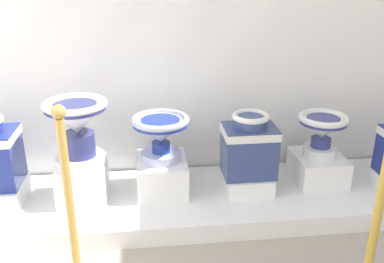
{
  "coord_description": "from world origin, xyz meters",
  "views": [
    {
      "loc": [
        1.52,
        -0.21,
        1.52
      ],
      "look_at": [
        1.8,
        2.21,
        0.55
      ],
      "focal_mm": 39.87,
      "sensor_mm": 36.0,
      "label": 1
    }
  ],
  "objects_px": {
    "antique_toilet_squat_floral": "(77,124)",
    "plinth_block_pale_glazed": "(162,175)",
    "antique_toilet_pale_glazed": "(161,131)",
    "stanchion_post_near_left": "(74,236)",
    "plinth_block_broad_patterned": "(247,181)",
    "plinth_block_leftmost": "(318,168)",
    "antique_toilet_leftmost": "(322,129)",
    "antique_toilet_broad_patterned": "(249,144)",
    "plinth_block_squat_floral": "(83,181)",
    "stanchion_post_near_right": "(370,256)"
  },
  "relations": [
    {
      "from": "plinth_block_broad_patterned",
      "to": "stanchion_post_near_left",
      "type": "height_order",
      "value": "stanchion_post_near_left"
    },
    {
      "from": "plinth_block_squat_floral",
      "to": "antique_toilet_broad_patterned",
      "type": "xyz_separation_m",
      "value": [
        1.06,
        -0.01,
        0.2
      ]
    },
    {
      "from": "antique_toilet_squat_floral",
      "to": "antique_toilet_broad_patterned",
      "type": "xyz_separation_m",
      "value": [
        1.06,
        -0.01,
        -0.18
      ]
    },
    {
      "from": "antique_toilet_leftmost",
      "to": "stanchion_post_near_left",
      "type": "xyz_separation_m",
      "value": [
        -1.52,
        -0.77,
        -0.18
      ]
    },
    {
      "from": "plinth_block_squat_floral",
      "to": "stanchion_post_near_left",
      "type": "height_order",
      "value": "stanchion_post_near_left"
    },
    {
      "from": "plinth_block_leftmost",
      "to": "antique_toilet_leftmost",
      "type": "height_order",
      "value": "antique_toilet_leftmost"
    },
    {
      "from": "antique_toilet_pale_glazed",
      "to": "stanchion_post_near_left",
      "type": "xyz_separation_m",
      "value": [
        -0.45,
        -0.75,
        -0.22
      ]
    },
    {
      "from": "antique_toilet_squat_floral",
      "to": "antique_toilet_pale_glazed",
      "type": "bearing_deg",
      "value": 5.26
    },
    {
      "from": "antique_toilet_pale_glazed",
      "to": "antique_toilet_squat_floral",
      "type": "bearing_deg",
      "value": -174.74
    },
    {
      "from": "plinth_block_broad_patterned",
      "to": "plinth_block_squat_floral",
      "type": "bearing_deg",
      "value": 179.5
    },
    {
      "from": "antique_toilet_pale_glazed",
      "to": "plinth_block_leftmost",
      "type": "bearing_deg",
      "value": 1.2
    },
    {
      "from": "antique_toilet_pale_glazed",
      "to": "plinth_block_broad_patterned",
      "type": "xyz_separation_m",
      "value": [
        0.56,
        -0.06,
        -0.36
      ]
    },
    {
      "from": "plinth_block_broad_patterned",
      "to": "antique_toilet_broad_patterned",
      "type": "distance_m",
      "value": 0.27
    },
    {
      "from": "plinth_block_broad_patterned",
      "to": "plinth_block_leftmost",
      "type": "relative_size",
      "value": 0.82
    },
    {
      "from": "plinth_block_leftmost",
      "to": "stanchion_post_near_left",
      "type": "relative_size",
      "value": 0.37
    },
    {
      "from": "stanchion_post_near_right",
      "to": "plinth_block_broad_patterned",
      "type": "bearing_deg",
      "value": 110.05
    },
    {
      "from": "antique_toilet_pale_glazed",
      "to": "antique_toilet_broad_patterned",
      "type": "bearing_deg",
      "value": -5.64
    },
    {
      "from": "plinth_block_broad_patterned",
      "to": "stanchion_post_near_left",
      "type": "relative_size",
      "value": 0.31
    },
    {
      "from": "antique_toilet_pale_glazed",
      "to": "antique_toilet_broad_patterned",
      "type": "distance_m",
      "value": 0.57
    },
    {
      "from": "plinth_block_squat_floral",
      "to": "antique_toilet_squat_floral",
      "type": "relative_size",
      "value": 0.76
    },
    {
      "from": "plinth_block_squat_floral",
      "to": "stanchion_post_near_right",
      "type": "relative_size",
      "value": 0.32
    },
    {
      "from": "plinth_block_broad_patterned",
      "to": "stanchion_post_near_left",
      "type": "xyz_separation_m",
      "value": [
        -1.01,
        -0.7,
        0.14
      ]
    },
    {
      "from": "plinth_block_squat_floral",
      "to": "antique_toilet_pale_glazed",
      "type": "distance_m",
      "value": 0.58
    },
    {
      "from": "plinth_block_squat_floral",
      "to": "antique_toilet_pale_glazed",
      "type": "height_order",
      "value": "antique_toilet_pale_glazed"
    },
    {
      "from": "stanchion_post_near_left",
      "to": "plinth_block_broad_patterned",
      "type": "bearing_deg",
      "value": 34.51
    },
    {
      "from": "stanchion_post_near_right",
      "to": "antique_toilet_squat_floral",
      "type": "bearing_deg",
      "value": 145.91
    },
    {
      "from": "plinth_block_squat_floral",
      "to": "antique_toilet_squat_floral",
      "type": "distance_m",
      "value": 0.39
    },
    {
      "from": "plinth_block_pale_glazed",
      "to": "stanchion_post_near_right",
      "type": "distance_m",
      "value": 1.34
    },
    {
      "from": "plinth_block_broad_patterned",
      "to": "antique_toilet_broad_patterned",
      "type": "bearing_deg",
      "value": 0.0
    },
    {
      "from": "plinth_block_pale_glazed",
      "to": "antique_toilet_leftmost",
      "type": "relative_size",
      "value": 1.12
    },
    {
      "from": "stanchion_post_near_left",
      "to": "antique_toilet_leftmost",
      "type": "bearing_deg",
      "value": 26.92
    },
    {
      "from": "plinth_block_broad_patterned",
      "to": "antique_toilet_leftmost",
      "type": "relative_size",
      "value": 0.9
    },
    {
      "from": "antique_toilet_squat_floral",
      "to": "antique_toilet_leftmost",
      "type": "bearing_deg",
      "value": 2.49
    },
    {
      "from": "antique_toilet_squat_floral",
      "to": "antique_toilet_pale_glazed",
      "type": "xyz_separation_m",
      "value": [
        0.5,
        0.05,
        -0.09
      ]
    },
    {
      "from": "plinth_block_broad_patterned",
      "to": "stanchion_post_near_right",
      "type": "bearing_deg",
      "value": -69.95
    },
    {
      "from": "plinth_block_broad_patterned",
      "to": "antique_toilet_broad_patterned",
      "type": "height_order",
      "value": "antique_toilet_broad_patterned"
    },
    {
      "from": "antique_toilet_leftmost",
      "to": "stanchion_post_near_left",
      "type": "relative_size",
      "value": 0.34
    },
    {
      "from": "plinth_block_broad_patterned",
      "to": "antique_toilet_pale_glazed",
      "type": "bearing_deg",
      "value": 174.36
    },
    {
      "from": "stanchion_post_near_right",
      "to": "stanchion_post_near_left",
      "type": "bearing_deg",
      "value": 169.79
    },
    {
      "from": "plinth_block_pale_glazed",
      "to": "antique_toilet_pale_glazed",
      "type": "bearing_deg",
      "value": 90.0
    },
    {
      "from": "plinth_block_pale_glazed",
      "to": "stanchion_post_near_left",
      "type": "xyz_separation_m",
      "value": [
        -0.45,
        -0.75,
        0.09
      ]
    },
    {
      "from": "plinth_block_leftmost",
      "to": "plinth_block_broad_patterned",
      "type": "bearing_deg",
      "value": -171.37
    },
    {
      "from": "plinth_block_pale_glazed",
      "to": "antique_toilet_pale_glazed",
      "type": "xyz_separation_m",
      "value": [
        0.0,
        0.0,
        0.31
      ]
    },
    {
      "from": "plinth_block_broad_patterned",
      "to": "stanchion_post_near_left",
      "type": "bearing_deg",
      "value": -145.49
    },
    {
      "from": "antique_toilet_squat_floral",
      "to": "plinth_block_pale_glazed",
      "type": "height_order",
      "value": "antique_toilet_squat_floral"
    },
    {
      "from": "antique_toilet_squat_floral",
      "to": "stanchion_post_near_left",
      "type": "bearing_deg",
      "value": -86.12
    },
    {
      "from": "plinth_block_pale_glazed",
      "to": "stanchion_post_near_left",
      "type": "height_order",
      "value": "stanchion_post_near_left"
    },
    {
      "from": "antique_toilet_broad_patterned",
      "to": "stanchion_post_near_left",
      "type": "relative_size",
      "value": 0.43
    },
    {
      "from": "antique_toilet_squat_floral",
      "to": "antique_toilet_leftmost",
      "type": "height_order",
      "value": "antique_toilet_squat_floral"
    },
    {
      "from": "antique_toilet_pale_glazed",
      "to": "antique_toilet_broad_patterned",
      "type": "relative_size",
      "value": 0.87
    }
  ]
}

